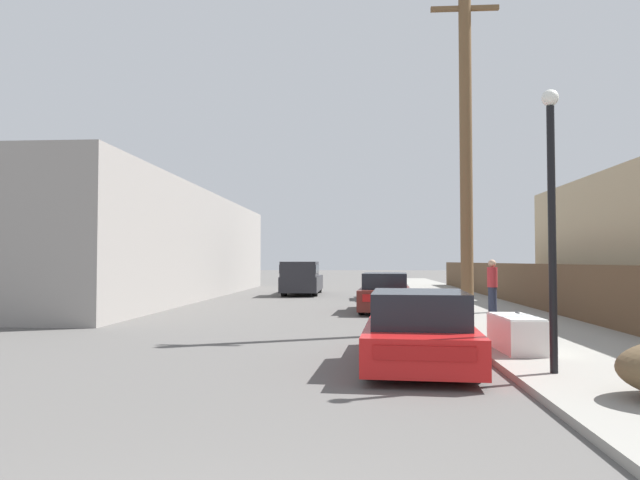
{
  "coord_description": "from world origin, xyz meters",
  "views": [
    {
      "loc": [
        0.84,
        -2.39,
        1.85
      ],
      "look_at": [
        -0.25,
        13.67,
        2.44
      ],
      "focal_mm": 32.0,
      "sensor_mm": 36.0,
      "label": 1
    }
  ],
  "objects_px": {
    "parked_sports_car_red": "(419,331)",
    "utility_pole": "(466,145)",
    "discarded_fridge": "(516,333)",
    "street_lamp": "(552,206)",
    "car_parked_far": "(385,286)",
    "pedestrian": "(492,285)",
    "car_parked_mid": "(385,294)",
    "pickup_truck": "(302,278)"
  },
  "relations": [
    {
      "from": "parked_sports_car_red",
      "to": "street_lamp",
      "type": "relative_size",
      "value": 1.07
    },
    {
      "from": "discarded_fridge",
      "to": "pedestrian",
      "type": "distance_m",
      "value": 8.38
    },
    {
      "from": "utility_pole",
      "to": "street_lamp",
      "type": "height_order",
      "value": "utility_pole"
    },
    {
      "from": "discarded_fridge",
      "to": "pedestrian",
      "type": "relative_size",
      "value": 0.95
    },
    {
      "from": "parked_sports_car_red",
      "to": "utility_pole",
      "type": "bearing_deg",
      "value": 73.76
    },
    {
      "from": "pickup_truck",
      "to": "street_lamp",
      "type": "relative_size",
      "value": 1.25
    },
    {
      "from": "car_parked_mid",
      "to": "pickup_truck",
      "type": "relative_size",
      "value": 0.8
    },
    {
      "from": "discarded_fridge",
      "to": "parked_sports_car_red",
      "type": "relative_size",
      "value": 0.36
    },
    {
      "from": "car_parked_far",
      "to": "pedestrian",
      "type": "distance_m",
      "value": 8.94
    },
    {
      "from": "car_parked_far",
      "to": "street_lamp",
      "type": "relative_size",
      "value": 0.94
    },
    {
      "from": "parked_sports_car_red",
      "to": "utility_pole",
      "type": "xyz_separation_m",
      "value": [
        1.78,
        4.86,
        4.33
      ]
    },
    {
      "from": "parked_sports_car_red",
      "to": "car_parked_far",
      "type": "bearing_deg",
      "value": 93.25
    },
    {
      "from": "pickup_truck",
      "to": "utility_pole",
      "type": "distance_m",
      "value": 17.15
    },
    {
      "from": "discarded_fridge",
      "to": "utility_pole",
      "type": "bearing_deg",
      "value": 90.61
    },
    {
      "from": "discarded_fridge",
      "to": "car_parked_far",
      "type": "xyz_separation_m",
      "value": [
        -1.77,
        16.57,
        0.15
      ]
    },
    {
      "from": "discarded_fridge",
      "to": "street_lamp",
      "type": "bearing_deg",
      "value": -92.51
    },
    {
      "from": "utility_pole",
      "to": "parked_sports_car_red",
      "type": "bearing_deg",
      "value": -110.09
    },
    {
      "from": "parked_sports_car_red",
      "to": "utility_pole",
      "type": "distance_m",
      "value": 6.75
    },
    {
      "from": "car_parked_mid",
      "to": "car_parked_far",
      "type": "relative_size",
      "value": 1.06
    },
    {
      "from": "car_parked_mid",
      "to": "utility_pole",
      "type": "distance_m",
      "value": 7.38
    },
    {
      "from": "utility_pole",
      "to": "street_lamp",
      "type": "relative_size",
      "value": 2.13
    },
    {
      "from": "car_parked_mid",
      "to": "street_lamp",
      "type": "distance_m",
      "value": 12.22
    },
    {
      "from": "car_parked_mid",
      "to": "pickup_truck",
      "type": "bearing_deg",
      "value": 116.2
    },
    {
      "from": "parked_sports_car_red",
      "to": "utility_pole",
      "type": "relative_size",
      "value": 0.5
    },
    {
      "from": "car_parked_mid",
      "to": "discarded_fridge",
      "type": "bearing_deg",
      "value": -74.08
    },
    {
      "from": "car_parked_mid",
      "to": "pickup_truck",
      "type": "height_order",
      "value": "pickup_truck"
    },
    {
      "from": "discarded_fridge",
      "to": "utility_pole",
      "type": "relative_size",
      "value": 0.18
    },
    {
      "from": "car_parked_mid",
      "to": "utility_pole",
      "type": "height_order",
      "value": "utility_pole"
    },
    {
      "from": "street_lamp",
      "to": "pedestrian",
      "type": "relative_size",
      "value": 2.49
    },
    {
      "from": "car_parked_mid",
      "to": "pedestrian",
      "type": "relative_size",
      "value": 2.49
    },
    {
      "from": "discarded_fridge",
      "to": "street_lamp",
      "type": "relative_size",
      "value": 0.38
    },
    {
      "from": "parked_sports_car_red",
      "to": "street_lamp",
      "type": "distance_m",
      "value": 3.14
    },
    {
      "from": "car_parked_mid",
      "to": "pedestrian",
      "type": "distance_m",
      "value": 3.82
    },
    {
      "from": "discarded_fridge",
      "to": "car_parked_far",
      "type": "distance_m",
      "value": 16.66
    },
    {
      "from": "parked_sports_car_red",
      "to": "street_lamp",
      "type": "bearing_deg",
      "value": -30.14
    },
    {
      "from": "discarded_fridge",
      "to": "street_lamp",
      "type": "xyz_separation_m",
      "value": [
        -0.02,
        -2.2,
        2.25
      ]
    },
    {
      "from": "pedestrian",
      "to": "car_parked_far",
      "type": "bearing_deg",
      "value": 111.15
    },
    {
      "from": "car_parked_far",
      "to": "utility_pole",
      "type": "relative_size",
      "value": 0.44
    },
    {
      "from": "car_parked_mid",
      "to": "car_parked_far",
      "type": "xyz_separation_m",
      "value": [
        0.3,
        6.89,
        -0.05
      ]
    },
    {
      "from": "car_parked_far",
      "to": "street_lamp",
      "type": "distance_m",
      "value": 18.96
    },
    {
      "from": "utility_pole",
      "to": "pedestrian",
      "type": "height_order",
      "value": "utility_pole"
    },
    {
      "from": "car_parked_far",
      "to": "discarded_fridge",
      "type": "bearing_deg",
      "value": -85.5
    }
  ]
}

